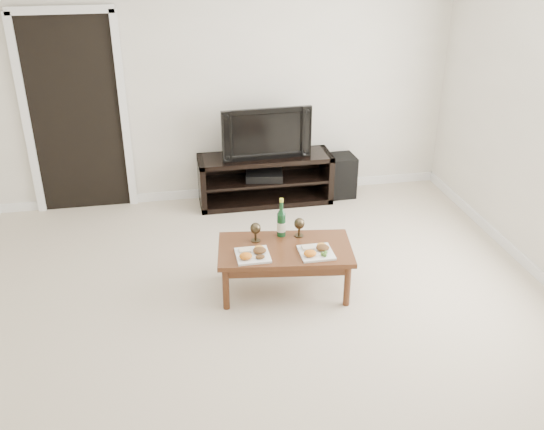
{
  "coord_description": "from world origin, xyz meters",
  "views": [
    {
      "loc": [
        -0.67,
        -3.61,
        2.9
      ],
      "look_at": [
        0.15,
        0.75,
        0.7
      ],
      "focal_mm": 40.0,
      "sensor_mm": 36.0,
      "label": 1
    }
  ],
  "objects_px": {
    "coffee_table": "(285,269)",
    "media_console": "(265,179)",
    "television": "(265,131)",
    "subwoofer": "(340,176)"
  },
  "relations": [
    {
      "from": "media_console",
      "to": "subwoofer",
      "type": "distance_m",
      "value": 0.87
    },
    {
      "from": "coffee_table",
      "to": "television",
      "type": "bearing_deg",
      "value": 85.21
    },
    {
      "from": "television",
      "to": "subwoofer",
      "type": "height_order",
      "value": "television"
    },
    {
      "from": "subwoofer",
      "to": "coffee_table",
      "type": "bearing_deg",
      "value": -121.65
    },
    {
      "from": "coffee_table",
      "to": "subwoofer",
      "type": "bearing_deg",
      "value": 60.92
    },
    {
      "from": "television",
      "to": "coffee_table",
      "type": "bearing_deg",
      "value": -97.18
    },
    {
      "from": "coffee_table",
      "to": "media_console",
      "type": "bearing_deg",
      "value": 85.21
    },
    {
      "from": "television",
      "to": "subwoofer",
      "type": "distance_m",
      "value": 1.05
    },
    {
      "from": "media_console",
      "to": "television",
      "type": "relative_size",
      "value": 1.51
    },
    {
      "from": "television",
      "to": "coffee_table",
      "type": "height_order",
      "value": "television"
    }
  ]
}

